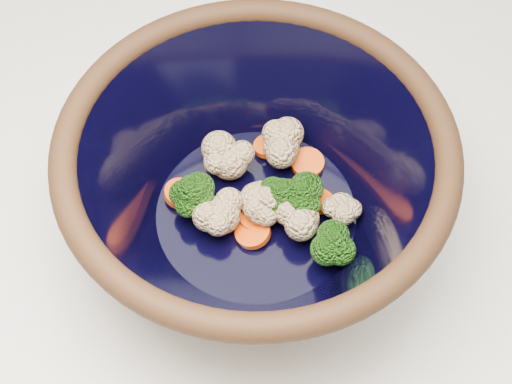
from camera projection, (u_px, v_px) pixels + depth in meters
counter at (266, 304)px, 1.09m from camera, size 1.20×1.20×0.90m
mixing_bowl at (256, 183)px, 0.58m from camera, size 0.31×0.31×0.14m
vegetable_pile at (265, 196)px, 0.60m from camera, size 0.17×0.13×0.05m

